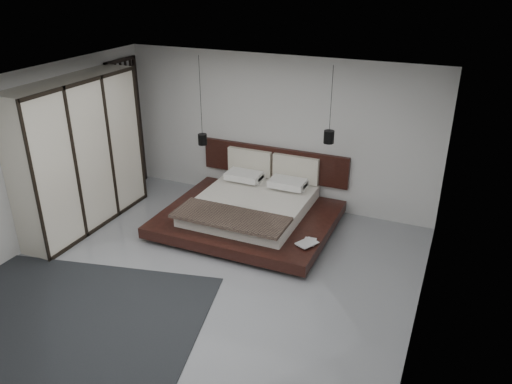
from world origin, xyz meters
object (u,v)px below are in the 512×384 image
at_px(pendant_right, 329,137).
at_px(wardrobe, 80,155).
at_px(rug, 62,320).
at_px(bed, 251,209).
at_px(lattice_screen, 127,126).
at_px(pendant_left, 202,139).

bearing_deg(pendant_right, wardrobe, -157.93).
distance_m(pendant_right, wardrobe, 4.19).
bearing_deg(rug, bed, 70.84).
bearing_deg(rug, pendant_right, 58.49).
bearing_deg(wardrobe, lattice_screen, 98.68).
relative_size(bed, pendant_left, 1.78).
bearing_deg(bed, pendant_left, 158.55).
relative_size(pendant_left, wardrobe, 0.62).
relative_size(pendant_right, rug, 0.35).
xyz_separation_m(wardrobe, rug, (1.50, -2.30, -1.28)).
distance_m(lattice_screen, pendant_left, 1.75).
bearing_deg(wardrobe, pendant_right, 22.07).
distance_m(bed, pendant_right, 1.86).
bearing_deg(pendant_left, wardrobe, -133.55).
bearing_deg(rug, wardrobe, 123.08).
distance_m(pendant_right, rug, 4.82).
xyz_separation_m(pendant_right, wardrobe, (-3.87, -1.57, -0.36)).
bearing_deg(lattice_screen, pendant_left, -2.61).
xyz_separation_m(pendant_right, rug, (-2.37, -3.87, -1.64)).
bearing_deg(rug, pendant_left, 90.10).
height_order(lattice_screen, wardrobe, lattice_screen).
relative_size(lattice_screen, wardrobe, 0.99).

